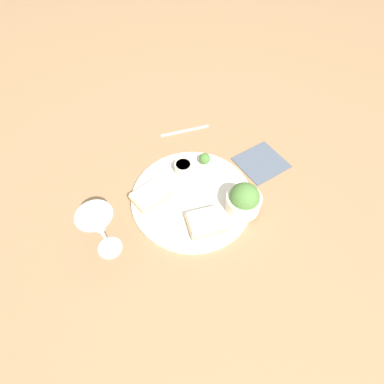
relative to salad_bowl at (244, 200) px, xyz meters
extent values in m
plane|color=#93704C|center=(0.12, -0.06, -0.05)|extent=(4.00, 4.00, 0.00)
cylinder|color=silver|center=(0.12, -0.06, -0.04)|extent=(0.34, 0.34, 0.01)
cylinder|color=silver|center=(0.00, 0.00, -0.01)|extent=(0.09, 0.09, 0.05)
sphere|color=#4C7A38|center=(0.00, 0.00, 0.01)|extent=(0.08, 0.08, 0.08)
cylinder|color=beige|center=(0.13, -0.16, -0.02)|extent=(0.05, 0.05, 0.03)
cylinder|color=beige|center=(0.13, -0.16, -0.01)|extent=(0.04, 0.04, 0.01)
cube|color=#D1B27F|center=(0.11, 0.03, -0.03)|extent=(0.10, 0.08, 0.02)
cube|color=#F4E5C1|center=(0.11, 0.03, -0.01)|extent=(0.09, 0.07, 0.01)
cube|color=#D1B27F|center=(0.24, -0.08, -0.03)|extent=(0.12, 0.10, 0.02)
cube|color=#F4E5C1|center=(0.24, -0.08, -0.01)|extent=(0.11, 0.10, 0.01)
cylinder|color=silver|center=(0.35, 0.04, -0.05)|extent=(0.06, 0.06, 0.01)
cylinder|color=silver|center=(0.35, 0.04, -0.01)|extent=(0.01, 0.01, 0.07)
cone|color=silver|center=(0.35, 0.04, 0.07)|extent=(0.08, 0.08, 0.08)
sphere|color=#477533|center=(0.06, -0.18, -0.02)|extent=(0.03, 0.03, 0.03)
cube|color=#4C5666|center=(-0.11, -0.15, -0.05)|extent=(0.17, 0.17, 0.01)
cube|color=silver|center=(0.09, -0.34, -0.05)|extent=(0.17, 0.03, 0.01)
camera|label=1|loc=(0.22, 0.40, 0.64)|focal=28.00mm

